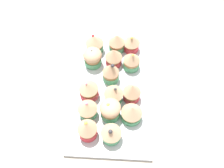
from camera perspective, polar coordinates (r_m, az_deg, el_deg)
ground_plane at (r=83.53cm, az=-0.00°, el=-2.04°), size 180.00×180.00×3.00cm
baking_tray at (r=81.71cm, az=-0.00°, el=-1.32°), size 45.05×25.22×1.20cm
cupcake_0 at (r=87.89cm, az=-4.04°, el=9.30°), size 6.31×6.31×7.46cm
cupcake_1 at (r=84.37cm, az=-4.48°, el=6.15°), size 6.29×6.29×6.92cm
cupcake_2 at (r=77.33cm, az=-5.37°, el=-1.28°), size 6.07×6.07×7.19cm
cupcake_3 at (r=74.13cm, az=-5.66°, el=-5.69°), size 6.03×6.03×7.06cm
cupcake_4 at (r=71.38cm, az=-5.71°, el=-10.24°), size 5.77×5.77×7.75cm
cupcake_5 at (r=87.77cm, az=1.09°, el=9.56°), size 5.76×5.76×7.44cm
cupcake_6 at (r=83.81cm, az=0.50°, el=6.28°), size 5.79×5.79×7.37cm
cupcake_7 at (r=79.78cm, az=-0.28°, el=2.75°), size 5.41×5.41×8.44cm
cupcake_8 at (r=75.92cm, az=0.39°, el=-2.23°), size 6.09×6.09×7.49cm
cupcake_9 at (r=73.73cm, az=-0.42°, el=-5.95°), size 6.36×6.36×7.16cm
cupcake_10 at (r=71.06cm, az=-0.19°, el=-11.24°), size 6.03×6.03×6.75cm
cupcake_11 at (r=88.32cm, az=4.51°, el=9.46°), size 5.93×5.93×7.04cm
cupcake_12 at (r=83.28cm, az=4.53°, el=5.44°), size 5.60×5.60×7.58cm
cupcake_13 at (r=76.41cm, az=4.60°, el=-1.80°), size 5.60×5.60×7.45cm
cupcake_14 at (r=73.63cm, az=4.56°, el=-6.56°), size 6.28×6.28×6.80cm
napkin at (r=100.14cm, az=-3.14°, el=13.30°), size 14.34×14.76×0.60cm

